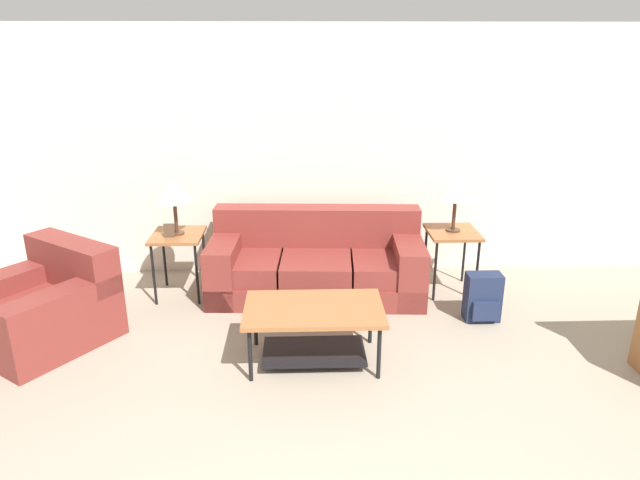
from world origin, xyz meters
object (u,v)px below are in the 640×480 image
Objects in this scene: table_lamp_left at (173,191)px; backpack at (483,298)px; side_table_left at (178,241)px; couch at (316,265)px; coffee_table at (314,321)px; side_table_right at (452,238)px; table_lamp_right at (456,189)px; armchair at (44,309)px.

table_lamp_left reaches higher than backpack.
couch is at bearing 0.40° from side_table_left.
backpack is at bearing 22.94° from coffee_table.
side_table_left reaches higher than coffee_table.
side_table_right is 1.44× the size of backpack.
side_table_left is 2.76m from table_lamp_right.
table_lamp_left is at bearing 42.06° from armchair.
armchair is at bearing -166.60° from side_table_right.
backpack is (3.83, 0.22, -0.06)m from armchair.
backpack is (0.14, -0.65, -0.36)m from side_table_right.
table_lamp_left is 2.71m from table_lamp_right.
table_lamp_right is at bearing 102.13° from backpack.
coffee_table is at bearing -92.49° from couch.
backpack is (1.55, 0.66, -0.13)m from coffee_table.
backpack is at bearing -77.87° from table_lamp_right.
table_lamp_right is 1.23× the size of backpack.
side_table_right is (1.35, -0.01, 0.28)m from couch.
armchair is 1.34m from side_table_left.
side_table_right is 0.50m from table_lamp_right.
table_lamp_right is at bearing 42.88° from coffee_table.
couch reaches higher than armchair.
table_lamp_left is at bearing 180.00° from table_lamp_right.
coffee_table is at bearing -45.20° from table_lamp_left.
table_lamp_right is at bearing 0.00° from table_lamp_left.
table_lamp_right is (1.35, -0.01, 0.78)m from couch.
armchair is at bearing -176.65° from backpack.
side_table_right is at bearing 102.13° from backpack.
side_table_right is at bearing 71.57° from table_lamp_right.
coffee_table is 1.68× the size of side_table_left.
armchair is 1.28× the size of coffee_table.
coffee_table is (-0.06, -1.32, 0.05)m from couch.
table_lamp_left is 1.00× the size of table_lamp_right.
coffee_table is at bearing -137.12° from side_table_right.
coffee_table is at bearing -137.12° from table_lamp_right.
side_table_left is 0.50m from table_lamp_left.
backpack is (2.85, -0.65, -0.86)m from table_lamp_left.
armchair is 3.80m from side_table_right.
coffee_table is 2.42× the size of backpack.
table_lamp_right is at bearing -108.43° from side_table_right.
side_table_right is (1.41, 1.31, 0.22)m from coffee_table.
backpack is (2.85, -0.65, -0.36)m from side_table_left.
table_lamp_left is at bearing 167.09° from backpack.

